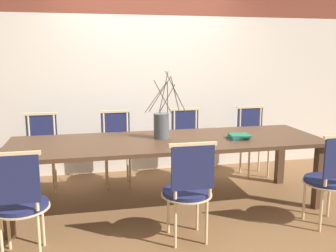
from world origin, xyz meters
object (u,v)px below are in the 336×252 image
object	(u,v)px
dining_table	(168,146)
book_stack	(239,137)
chair_far_center	(187,142)
vase_centerpiece	(162,125)
chair_near_center	(331,177)

from	to	relation	value
dining_table	book_stack	xyz separation A→B (m)	(0.76, -0.12, 0.10)
chair_far_center	book_stack	world-z (taller)	chair_far_center
vase_centerpiece	dining_table	bearing A→B (deg)	-59.70
chair_near_center	dining_table	bearing A→B (deg)	149.51
vase_centerpiece	book_stack	size ratio (longest dim) A/B	3.02
chair_near_center	book_stack	world-z (taller)	chair_near_center
book_stack	chair_far_center	bearing A→B (deg)	108.38
chair_near_center	book_stack	bearing A→B (deg)	132.61
dining_table	chair_far_center	bearing A→B (deg)	61.85
chair_far_center	vase_centerpiece	distance (m)	0.97
chair_far_center	book_stack	xyz separation A→B (m)	(0.32, -0.95, 0.27)
book_stack	chair_near_center	bearing A→B (deg)	-47.39
chair_far_center	book_stack	distance (m)	1.04
dining_table	chair_near_center	bearing A→B (deg)	-30.49
chair_near_center	chair_far_center	xyz separation A→B (m)	(-0.96, 1.65, 0.00)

